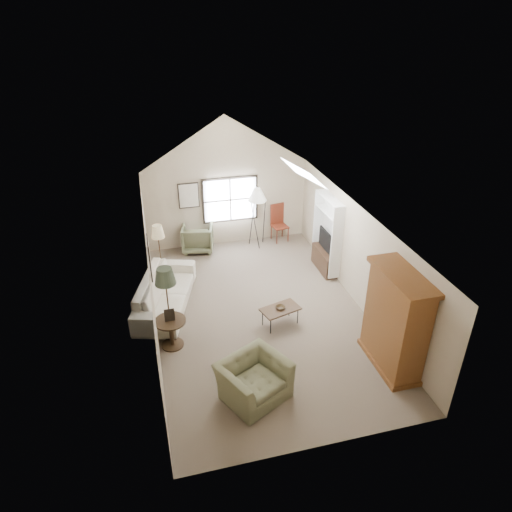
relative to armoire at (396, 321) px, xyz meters
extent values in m
cube|color=#6D5E4E|center=(-2.18, 2.40, -1.10)|extent=(5.00, 8.00, 0.01)
cube|color=tan|center=(-2.18, 6.40, 0.15)|extent=(5.00, 0.01, 2.50)
cube|color=tan|center=(-2.18, -1.60, 0.15)|extent=(5.00, 0.01, 2.50)
cube|color=tan|center=(-4.68, 2.40, 0.15)|extent=(0.01, 8.00, 2.50)
cube|color=tan|center=(0.32, 2.40, 0.15)|extent=(0.01, 8.00, 2.50)
cube|color=black|center=(-2.08, 6.36, 0.35)|extent=(1.72, 0.08, 1.42)
cube|color=black|center=(-4.65, 2.70, 0.65)|extent=(0.68, 0.04, 0.88)
cube|color=black|center=(-3.33, 6.37, 0.60)|extent=(0.62, 0.04, 0.78)
cube|color=brown|center=(0.00, 0.00, 0.00)|extent=(0.60, 1.50, 2.20)
cube|color=white|center=(0.16, 4.00, 0.05)|extent=(0.32, 1.30, 2.10)
cube|color=#382316|center=(0.14, 4.00, -0.80)|extent=(0.34, 1.18, 0.60)
cube|color=black|center=(0.14, 4.00, -0.18)|extent=(0.05, 0.90, 0.55)
imported|color=beige|center=(-4.38, 3.32, -0.70)|extent=(1.83, 2.93, 0.80)
imported|color=#6A6A4A|center=(-2.99, -0.17, -0.70)|extent=(1.56, 1.50, 0.79)
imported|color=#545B3F|center=(-3.17, 6.10, -0.68)|extent=(1.09, 1.11, 0.85)
cube|color=#3A2818|center=(-1.83, 1.86, -0.87)|extent=(1.00, 0.72, 0.46)
imported|color=#362816|center=(-1.83, 1.86, -0.62)|extent=(0.27, 0.27, 0.05)
cylinder|color=#332514|center=(-4.38, 1.72, -0.76)|extent=(0.86, 0.86, 0.69)
cube|color=maroon|center=(-0.55, 6.10, -0.51)|extent=(0.54, 0.54, 1.19)
camera|label=1|loc=(-4.56, -6.44, 5.58)|focal=32.00mm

